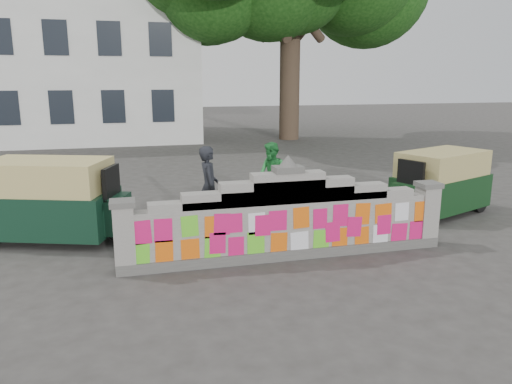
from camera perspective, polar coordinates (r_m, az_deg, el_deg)
ground at (r=9.79m, az=3.52°, el=-7.45°), size 100.00×100.00×0.00m
parapet_wall at (r=9.55m, az=3.59°, el=-3.25°), size 6.48×0.44×2.01m
building at (r=30.97m, az=-22.90°, el=13.14°), size 16.00×10.00×8.90m
cyclist_bike at (r=10.87m, az=-5.33°, el=-2.53°), size 1.99×0.75×1.03m
cyclist_rider at (r=10.78m, az=-5.37°, el=-0.69°), size 0.44×0.65×1.75m
pedestrian at (r=13.20m, az=1.78°, el=1.91°), size 0.87×1.00×1.75m
rickshaw_left at (r=11.38m, az=-22.30°, el=-0.77°), size 3.22×2.26×1.73m
rickshaw_right at (r=13.43m, az=20.25°, el=1.10°), size 2.98×2.18×1.60m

